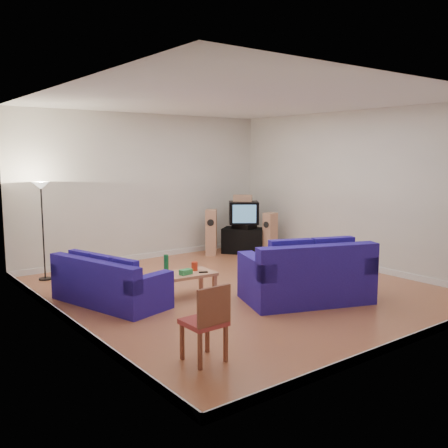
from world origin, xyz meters
TOP-DOWN VIEW (x-y plane):
  - room at (0.00, 0.00)m, footprint 6.01×6.51m
  - sofa_three_seat at (-2.15, 0.56)m, footprint 1.33×2.08m
  - sofa_loveseat at (0.43, -1.22)m, footprint 2.20×1.69m
  - coffee_table at (-1.07, 0.16)m, footprint 1.16×0.65m
  - bottle at (-1.29, 0.23)m, footprint 0.09×0.09m
  - tissue_box at (-1.04, 0.05)m, footprint 0.22×0.13m
  - red_canister at (-0.77, 0.19)m, footprint 0.12×0.12m
  - remote at (-0.74, -0.02)m, footprint 0.15×0.10m
  - tv_stand at (2.13, 2.44)m, footprint 1.02×1.09m
  - av_receiver at (2.12, 2.42)m, footprint 0.49×0.55m
  - television at (2.12, 2.43)m, footprint 0.84×0.80m
  - centre_speaker at (2.12, 2.48)m, footprint 0.43×0.43m
  - speaker_left at (1.37, 2.70)m, footprint 0.39×0.40m
  - speaker_right at (2.45, 1.87)m, footprint 0.33×0.28m
  - floor_lamp at (-2.45, 2.70)m, footprint 0.31×0.31m
  - dining_chair at (-2.19, -2.19)m, footprint 0.44×0.44m

SIDE VIEW (x-z plane):
  - sofa_three_seat at x=-2.15m, z-range -0.10..0.65m
  - tv_stand at x=2.13m, z-range 0.00..0.59m
  - coffee_table at x=-1.07m, z-range 0.15..0.56m
  - sofa_loveseat at x=0.43m, z-range -0.12..0.85m
  - remote at x=-0.74m, z-range 0.41..0.43m
  - tissue_box at x=-1.04m, z-range 0.41..0.49m
  - red_canister at x=-0.77m, z-range 0.41..0.55m
  - speaker_right at x=2.45m, z-range 0.00..0.99m
  - dining_chair at x=-2.19m, z-range 0.05..0.95m
  - speaker_left at x=1.37m, z-range 0.00..1.06m
  - bottle at x=-1.29m, z-range 0.41..0.73m
  - av_receiver at x=2.12m, z-range 0.59..0.70m
  - television at x=2.12m, z-range 0.70..1.22m
  - centre_speaker at x=2.12m, z-range 1.22..1.38m
  - floor_lamp at x=-2.45m, z-range 0.60..2.42m
  - room at x=0.00m, z-range -0.06..3.15m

